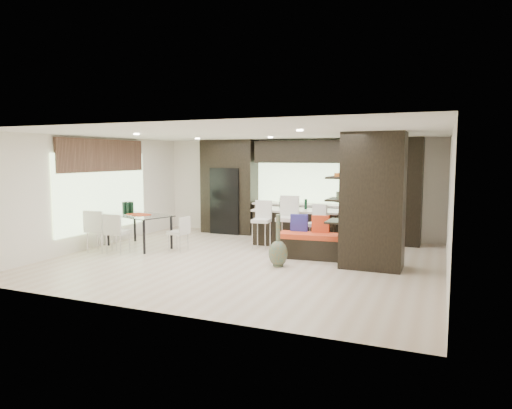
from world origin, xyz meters
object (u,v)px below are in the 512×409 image
at_px(floor_vase, 278,240).
at_px(chair_far, 99,232).
at_px(kitchen_island, 297,227).
at_px(dining_table, 139,231).
at_px(stool_right, 315,233).
at_px(stool_left, 261,229).
at_px(chair_end, 178,235).
at_px(bench, 311,246).
at_px(chair_near, 118,235).
at_px(stool_mid, 287,229).

distance_m(floor_vase, chair_far, 4.36).
bearing_deg(kitchen_island, chair_far, -150.55).
xyz_separation_m(floor_vase, dining_table, (-3.83, 0.55, -0.13)).
bearing_deg(floor_vase, stool_right, 78.09).
xyz_separation_m(floor_vase, chair_far, (-4.35, -0.25, -0.08)).
relative_size(stool_left, floor_vase, 0.88).
bearing_deg(stool_left, chair_end, -154.24).
relative_size(bench, chair_near, 1.67).
bearing_deg(chair_far, dining_table, 50.84).
bearing_deg(bench, floor_vase, -117.11).
relative_size(stool_left, stool_mid, 0.89).
bearing_deg(chair_end, stool_right, -67.22).
height_order(kitchen_island, stool_mid, stool_mid).
bearing_deg(stool_mid, stool_left, 174.37).
bearing_deg(bench, chair_end, -176.88).
height_order(floor_vase, chair_end, floor_vase).
distance_m(stool_mid, bench, 0.95).
height_order(stool_mid, chair_far, stool_mid).
bearing_deg(dining_table, bench, 24.39).
height_order(floor_vase, dining_table, floor_vase).
bearing_deg(bench, dining_table, -179.01).
bearing_deg(chair_far, kitchen_island, 26.92).
bearing_deg(stool_left, chair_far, -156.62).
relative_size(stool_right, chair_near, 1.06).
bearing_deg(stool_left, stool_mid, -7.18).
height_order(stool_left, dining_table, stool_left).
bearing_deg(floor_vase, chair_near, -176.51).
bearing_deg(stool_right, floor_vase, -80.60).
bearing_deg(chair_near, stool_left, 28.22).
relative_size(stool_left, chair_near, 1.09).
height_order(kitchen_island, chair_end, kitchen_island).
distance_m(stool_right, floor_vase, 1.61).
relative_size(stool_right, chair_far, 0.99).
relative_size(stool_left, stool_right, 1.03).
bearing_deg(chair_end, stool_mid, -63.14).
distance_m(kitchen_island, dining_table, 3.93).
distance_m(stool_left, dining_table, 3.01).
bearing_deg(kitchen_island, stool_left, -134.05).
bearing_deg(stool_left, kitchen_island, 44.21).
bearing_deg(stool_left, floor_vase, -62.73).
relative_size(floor_vase, chair_near, 1.25).
bearing_deg(chair_far, bench, 8.74).
bearing_deg(dining_table, chair_near, -71.56).
relative_size(dining_table, chair_near, 1.96).
relative_size(kitchen_island, stool_right, 2.39).
relative_size(stool_right, bench, 0.63).
bearing_deg(stool_right, chair_end, -139.99).
bearing_deg(stool_mid, floor_vase, -81.44).
height_order(chair_far, chair_end, chair_far).
relative_size(kitchen_island, stool_mid, 2.07).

